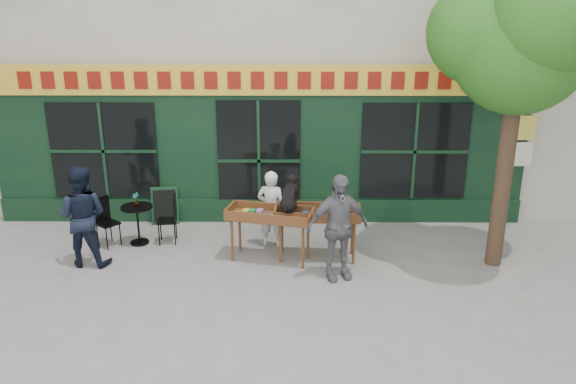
# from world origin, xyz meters

# --- Properties ---
(ground) EXTENTS (80.00, 80.00, 0.00)m
(ground) POSITION_xyz_m (0.00, 0.00, 0.00)
(ground) COLOR slate
(ground) RESTS_ON ground
(street_tree) EXTENTS (3.05, 2.90, 5.60)m
(street_tree) POSITION_xyz_m (4.34, 0.36, 4.11)
(street_tree) COLOR #382619
(street_tree) RESTS_ON ground
(book_cart_center) EXTENTS (1.60, 0.95, 0.99)m
(book_cart_center) POSITION_xyz_m (0.29, 0.42, 0.82)
(book_cart_center) COLOR brown
(book_cart_center) RESTS_ON ground
(dog) EXTENTS (0.47, 0.66, 0.60)m
(dog) POSITION_xyz_m (0.64, 0.37, 1.29)
(dog) COLOR black
(dog) RESTS_ON book_cart_center
(woman) EXTENTS (0.61, 0.47, 1.49)m
(woman) POSITION_xyz_m (0.29, 1.07, 0.75)
(woman) COLOR silver
(woman) RESTS_ON ground
(book_cart_right) EXTENTS (1.53, 0.69, 0.99)m
(book_cart_right) POSITION_xyz_m (1.14, 0.49, 0.82)
(book_cart_right) COLOR brown
(book_cart_right) RESTS_ON ground
(man_right) EXTENTS (1.16, 0.75, 1.83)m
(man_right) POSITION_xyz_m (1.44, -0.26, 0.91)
(man_right) COLOR slate
(man_right) RESTS_ON ground
(bistro_table) EXTENTS (0.60, 0.60, 0.76)m
(bistro_table) POSITION_xyz_m (-2.28, 1.13, 0.54)
(bistro_table) COLOR black
(bistro_table) RESTS_ON ground
(bistro_chair_left) EXTENTS (0.51, 0.51, 0.95)m
(bistro_chair_left) POSITION_xyz_m (-2.90, 1.09, 0.56)
(bistro_chair_left) COLOR black
(bistro_chair_left) RESTS_ON ground
(bistro_chair_right) EXTENTS (0.40, 0.40, 0.95)m
(bistro_chair_right) POSITION_xyz_m (-1.64, 1.19, 0.56)
(bistro_chair_right) COLOR black
(bistro_chair_right) RESTS_ON ground
(potted_plant) EXTENTS (0.17, 0.15, 0.27)m
(potted_plant) POSITION_xyz_m (-2.28, 1.13, 0.90)
(potted_plant) COLOR gray
(potted_plant) RESTS_ON bistro_table
(man_left) EXTENTS (0.93, 0.74, 1.82)m
(man_left) POSITION_xyz_m (-2.98, 0.23, 0.91)
(man_left) COLOR black
(man_left) RESTS_ON ground
(chalkboard) EXTENTS (0.58, 0.28, 0.79)m
(chalkboard) POSITION_xyz_m (-1.99, 2.19, 0.40)
(chalkboard) COLOR black
(chalkboard) RESTS_ON ground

